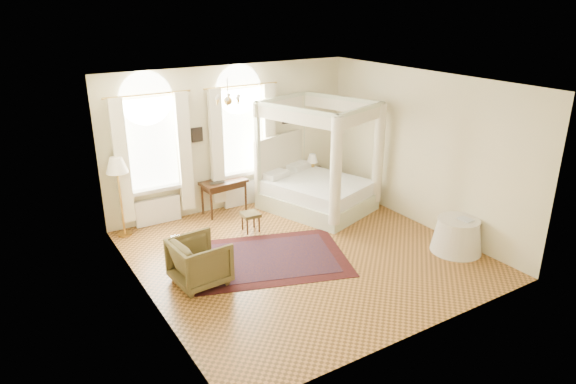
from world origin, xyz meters
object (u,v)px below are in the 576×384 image
object	(u,v)px
writing_desk	(224,185)
coffee_table	(187,241)
armchair	(200,261)
nightstand	(314,180)
floor_lamp	(117,169)
canopy_bed	(318,186)
side_table	(457,235)
stool	(251,216)

from	to	relation	value
writing_desk	coffee_table	xyz separation A→B (m)	(-1.57, -1.71, -0.28)
writing_desk	armchair	distance (m)	3.17
nightstand	floor_lamp	world-z (taller)	floor_lamp
nightstand	armchair	bearing A→B (deg)	-147.85
canopy_bed	armchair	bearing A→B (deg)	-155.03
writing_desk	armchair	bearing A→B (deg)	-122.73
floor_lamp	side_table	bearing A→B (deg)	-37.98
armchair	writing_desk	bearing A→B (deg)	-36.91
coffee_table	floor_lamp	size ratio (longest dim) A/B	0.43
armchair	coffee_table	distance (m)	0.96
writing_desk	stool	bearing A→B (deg)	-88.53
nightstand	side_table	distance (m)	4.19
canopy_bed	floor_lamp	world-z (taller)	canopy_bed
canopy_bed	writing_desk	world-z (taller)	canopy_bed
stool	side_table	world-z (taller)	side_table
canopy_bed	coffee_table	size ratio (longest dim) A/B	3.85
floor_lamp	side_table	xyz separation A→B (m)	(5.33, -4.16, -1.12)
floor_lamp	canopy_bed	bearing A→B (deg)	-12.61
writing_desk	armchair	xyz separation A→B (m)	(-1.71, -2.66, -0.25)
nightstand	coffee_table	bearing A→B (deg)	-157.31
canopy_bed	stool	distance (m)	1.95
armchair	canopy_bed	bearing A→B (deg)	-69.21
floor_lamp	nightstand	bearing A→B (deg)	-0.00
armchair	side_table	xyz separation A→B (m)	(4.73, -1.51, -0.08)
armchair	floor_lamp	xyz separation A→B (m)	(-0.60, 2.66, 1.03)
nightstand	writing_desk	xyz separation A→B (m)	(-2.52, 0.00, 0.35)
writing_desk	floor_lamp	world-z (taller)	floor_lamp
writing_desk	floor_lamp	distance (m)	2.44
canopy_bed	side_table	size ratio (longest dim) A/B	2.85
nightstand	writing_desk	size ratio (longest dim) A/B	0.58
writing_desk	stool	distance (m)	1.27
canopy_bed	armchair	distance (m)	4.04
armchair	side_table	bearing A→B (deg)	-111.84
stool	armchair	size ratio (longest dim) A/B	0.46
nightstand	writing_desk	world-z (taller)	writing_desk
writing_desk	armchair	size ratio (longest dim) A/B	1.19
canopy_bed	armchair	xyz separation A→B (m)	(-3.66, -1.70, -0.16)
nightstand	side_table	bearing A→B (deg)	-83.09
writing_desk	side_table	bearing A→B (deg)	-54.01
armchair	coffee_table	size ratio (longest dim) A/B	1.24
writing_desk	stool	size ratio (longest dim) A/B	2.59
stool	coffee_table	distance (m)	1.68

